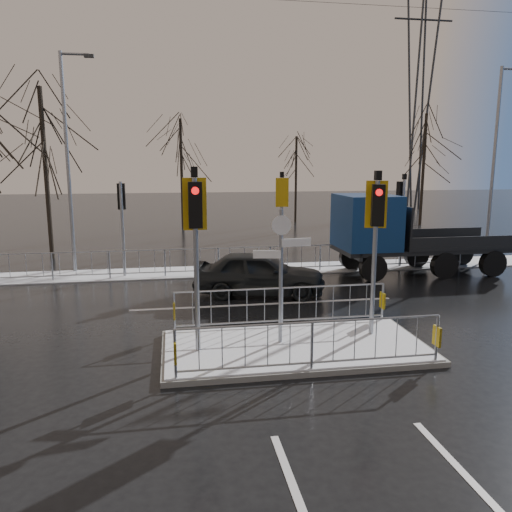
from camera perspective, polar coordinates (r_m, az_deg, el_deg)
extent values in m
plane|color=black|center=(11.66, 4.45, -10.68)|extent=(120.00, 120.00, 0.00)
cube|color=white|center=(19.76, -1.57, -1.62)|extent=(30.00, 2.00, 0.04)
cube|color=silver|center=(7.63, 25.41, -24.22)|extent=(0.12, 4.00, 0.01)
cube|color=silver|center=(15.17, 0.97, -5.52)|extent=(8.00, 0.15, 0.01)
cube|color=#62625D|center=(11.63, 4.45, -10.41)|extent=(6.00, 3.00, 0.12)
cube|color=white|center=(11.61, 4.46, -10.06)|extent=(5.85, 2.85, 0.03)
cube|color=gold|center=(9.81, -9.22, -10.81)|extent=(0.05, 0.28, 0.42)
cube|color=gold|center=(11.19, 19.98, -8.60)|extent=(0.05, 0.28, 0.42)
cube|color=gold|center=(12.43, -9.33, -6.16)|extent=(0.05, 0.28, 0.42)
cube|color=gold|center=(13.54, 14.26, -4.94)|extent=(0.05, 0.28, 0.42)
cylinder|color=gray|center=(10.76, -6.84, -1.30)|extent=(0.11, 0.11, 3.80)
cube|color=black|center=(10.39, -6.95, 5.80)|extent=(0.28, 0.22, 0.95)
cylinder|color=red|center=(10.26, -6.96, 7.41)|extent=(0.16, 0.04, 0.16)
cube|color=#CC990C|center=(10.64, -7.02, 5.91)|extent=(0.50, 0.03, 1.10)
cube|color=black|center=(10.53, -7.08, 9.51)|extent=(0.14, 0.14, 0.22)
cylinder|color=gray|center=(12.09, 13.36, -0.43)|extent=(0.11, 0.11, 3.70)
cube|color=black|center=(11.74, 13.75, 5.64)|extent=(0.33, 0.28, 0.95)
cylinder|color=red|center=(11.61, 13.89, 7.07)|extent=(0.16, 0.08, 0.16)
cube|color=#CC990C|center=(11.99, 13.58, 5.75)|extent=(0.49, 0.16, 1.10)
cube|color=black|center=(11.88, 13.77, 8.94)|extent=(0.14, 0.14, 0.22)
cylinder|color=gray|center=(11.28, 2.85, -2.50)|extent=(0.09, 0.09, 3.10)
cube|color=silver|center=(11.20, 4.63, 1.56)|extent=(0.70, 0.14, 0.18)
cube|color=silver|center=(11.10, 1.26, 0.20)|extent=(0.62, 0.15, 0.18)
cylinder|color=silver|center=(11.03, 2.94, 3.54)|extent=(0.44, 0.03, 0.44)
cylinder|color=gray|center=(19.07, -15.00, 2.96)|extent=(0.11, 0.11, 3.50)
cube|color=black|center=(19.13, -15.13, 6.59)|extent=(0.28, 0.22, 0.95)
cylinder|color=red|center=(19.22, -15.14, 7.51)|extent=(0.16, 0.04, 0.16)
cylinder|color=gray|center=(19.43, 2.92, 3.60)|extent=(0.11, 0.11, 3.60)
cube|color=black|center=(19.49, 2.84, 7.31)|extent=(0.28, 0.22, 0.95)
cylinder|color=red|center=(19.58, 2.78, 8.21)|extent=(0.16, 0.04, 0.16)
cube|color=#CC990C|center=(19.24, 3.00, 7.27)|extent=(0.50, 0.03, 1.10)
cube|color=black|center=(19.28, 2.98, 9.27)|extent=(0.14, 0.14, 0.22)
cylinder|color=gray|center=(21.08, 16.34, 3.61)|extent=(0.11, 0.11, 3.50)
cube|color=black|center=(21.11, 16.19, 6.90)|extent=(0.33, 0.28, 0.95)
cylinder|color=red|center=(21.17, 16.04, 7.73)|extent=(0.16, 0.08, 0.16)
cube|color=black|center=(20.94, 16.61, 8.69)|extent=(0.14, 0.14, 0.22)
imported|color=black|center=(16.07, 0.39, -1.97)|extent=(4.47, 2.59, 1.43)
cylinder|color=black|center=(18.36, 13.22, -1.35)|extent=(1.00, 0.31, 0.99)
cylinder|color=black|center=(20.25, 10.90, -0.14)|extent=(1.00, 0.31, 0.99)
cylinder|color=black|center=(19.62, 20.70, -0.99)|extent=(1.00, 0.31, 0.99)
cylinder|color=black|center=(21.40, 17.87, 0.11)|extent=(1.00, 0.31, 0.99)
cylinder|color=black|center=(20.70, 25.43, -0.76)|extent=(1.00, 0.31, 0.99)
cylinder|color=black|center=(22.39, 22.37, 0.28)|extent=(1.00, 0.31, 0.99)
cube|color=black|center=(20.23, 18.33, 0.87)|extent=(6.58, 2.35, 0.16)
cube|color=navy|center=(19.10, 12.46, 3.86)|extent=(2.01, 2.40, 1.99)
cube|color=black|center=(19.44, 15.14, 5.04)|extent=(0.06, 1.99, 1.09)
cube|color=#2D3033|center=(19.04, 10.67, 0.55)|extent=(0.14, 2.29, 0.35)
cube|color=black|center=(20.75, 21.01, 1.32)|extent=(4.39, 2.43, 0.12)
cube|color=black|center=(19.62, 15.80, 3.48)|extent=(0.10, 2.38, 1.49)
cylinder|color=black|center=(23.63, -22.86, 8.53)|extent=(0.20, 0.20, 7.36)
cylinder|color=black|center=(32.53, -8.49, 9.22)|extent=(0.19, 0.19, 6.90)
cylinder|color=black|center=(35.61, 4.59, 8.68)|extent=(0.16, 0.16, 5.98)
cylinder|color=black|center=(35.66, 18.56, 9.28)|extent=(0.20, 0.20, 7.36)
cylinder|color=gray|center=(23.14, 25.48, 9.10)|extent=(0.14, 0.14, 8.00)
cylinder|color=gray|center=(20.38, -20.69, 9.64)|extent=(0.14, 0.14, 8.20)
cylinder|color=gray|center=(20.65, -20.02, 20.87)|extent=(1.00, 0.10, 0.10)
cube|color=#2D3033|center=(20.57, -18.55, 20.86)|extent=(0.35, 0.18, 0.12)
cylinder|color=#2D3033|center=(46.65, 18.51, 17.29)|extent=(1.18, 1.18, 19.97)
cylinder|color=#2D3033|center=(46.12, 17.13, 17.45)|extent=(1.18, 1.18, 19.97)
cylinder|color=#2D3033|center=(45.60, 19.25, 17.41)|extent=(1.18, 1.18, 19.97)
cylinder|color=#2D3033|center=(45.05, 17.84, 17.58)|extent=(1.18, 1.18, 19.97)
cylinder|color=#2D3033|center=(46.88, 18.62, 24.23)|extent=(5.00, 0.16, 0.16)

